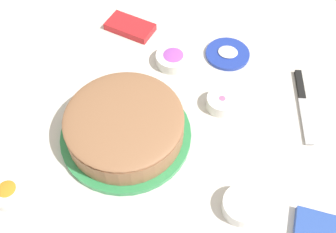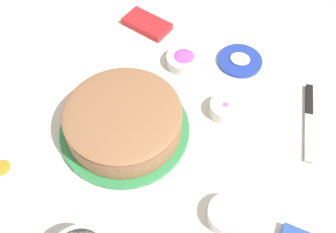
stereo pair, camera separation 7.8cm
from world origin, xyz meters
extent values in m
plane|color=silver|center=(0.00, 0.00, 0.00)|extent=(1.54, 1.54, 0.00)
cylinder|color=#339351|center=(0.14, 0.09, 0.01)|extent=(0.32, 0.32, 0.01)
cylinder|color=#DBB77A|center=(0.14, 0.09, 0.04)|extent=(0.26, 0.26, 0.05)
cylinder|color=#9E6B47|center=(0.14, 0.09, 0.04)|extent=(0.28, 0.28, 0.06)
ellipsoid|color=#9E6B47|center=(0.14, 0.09, 0.08)|extent=(0.28, 0.28, 0.02)
cylinder|color=#233DAD|center=(-0.06, -0.24, 0.01)|extent=(0.13, 0.13, 0.01)
ellipsoid|color=white|center=(-0.06, -0.24, 0.01)|extent=(0.06, 0.05, 0.01)
cube|color=silver|center=(-0.29, -0.06, 0.01)|extent=(0.04, 0.14, 0.00)
cube|color=black|center=(-0.27, -0.17, 0.01)|extent=(0.03, 0.10, 0.01)
cylinder|color=white|center=(0.08, -0.18, 0.02)|extent=(0.10, 0.10, 0.03)
cylinder|color=#B251C6|center=(0.08, -0.18, 0.02)|extent=(0.08, 0.08, 0.01)
ellipsoid|color=#B251C6|center=(0.08, -0.18, 0.03)|extent=(0.07, 0.07, 0.02)
cylinder|color=white|center=(-0.16, 0.21, 0.02)|extent=(0.09, 0.09, 0.03)
cylinder|color=blue|center=(-0.16, 0.21, 0.02)|extent=(0.07, 0.07, 0.01)
ellipsoid|color=blue|center=(-0.16, 0.21, 0.02)|extent=(0.06, 0.06, 0.02)
cylinder|color=white|center=(0.35, 0.30, 0.02)|extent=(0.08, 0.08, 0.03)
cylinder|color=orange|center=(0.35, 0.30, 0.02)|extent=(0.07, 0.07, 0.01)
ellipsoid|color=orange|center=(0.35, 0.30, 0.03)|extent=(0.06, 0.06, 0.02)
cylinder|color=white|center=(-0.07, -0.06, 0.02)|extent=(0.08, 0.08, 0.03)
cylinder|color=pink|center=(-0.07, -0.06, 0.02)|extent=(0.07, 0.07, 0.01)
ellipsoid|color=pink|center=(-0.07, -0.06, 0.02)|extent=(0.05, 0.05, 0.02)
cube|color=red|center=(0.24, -0.28, 0.01)|extent=(0.16, 0.11, 0.02)
camera|label=1|loc=(-0.08, 0.57, 0.81)|focal=41.77mm
camera|label=2|loc=(-0.15, 0.54, 0.81)|focal=41.77mm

